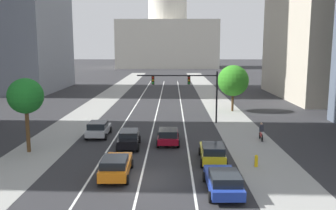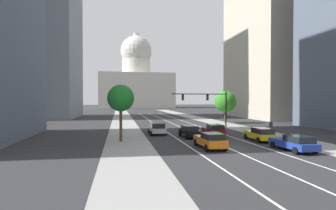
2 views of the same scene
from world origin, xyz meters
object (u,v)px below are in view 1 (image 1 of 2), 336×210
Objects in this scene: car_black at (129,138)px; car_blue at (223,181)px; car_yellow at (212,152)px; cyclist at (261,132)px; street_tree_near_left at (26,96)px; car_crimson at (168,136)px; traffic_signal_mast at (190,85)px; car_orange at (116,166)px; capitol_building at (168,31)px; car_silver at (98,129)px; street_tree_far_right at (233,81)px; fire_hydrant at (256,161)px.

car_black is 12.28m from car_blue.
car_yellow is 8.53m from cyclist.
car_crimson is at bearing 13.01° from street_tree_near_left.
car_black is 0.46× the size of traffic_signal_mast.
car_orange is 0.50× the size of traffic_signal_mast.
car_orange is (-1.73, -135.41, -14.70)m from capitol_building.
car_yellow is at bearing -123.83° from car_black.
street_tree_near_left reaches higher than car_yellow.
car_blue is 17.33m from car_silver.
car_silver is at bearing 16.06° from car_orange.
car_yellow is at bearing -85.80° from traffic_signal_mast.
car_silver reaches higher than car_black.
cyclist is 0.27× the size of street_tree_far_right.
street_tree_far_right reaches higher than fire_hydrant.
cyclist is (5.35, 6.64, 0.06)m from car_yellow.
traffic_signal_mast is at bearing 1.99° from car_blue.
car_crimson is at bearing 35.00° from car_yellow.
fire_hydrant is at bearing -133.90° from car_crimson.
car_crimson is at bearing -75.84° from car_black.
car_crimson is 0.99× the size of car_silver.
street_tree_far_right is (12.17, 25.81, 3.43)m from car_orange.
car_yellow is 23.40m from street_tree_far_right.
street_tree_far_right is (15.64, 14.60, 3.43)m from car_silver.
cyclist is (12.28, 9.91, 0.07)m from car_orange.
car_black is 11.36m from fire_hydrant.
capitol_building is at bearing -1.88° from car_orange.
cyclist is at bearing -95.09° from car_silver.
car_blue is at bearing -143.46° from car_silver.
car_orange reaches higher than car_blue.
car_crimson is (-3.46, 5.25, -0.02)m from car_yellow.
car_crimson is 19.66m from street_tree_far_right.
capitol_building is 118.24m from traffic_signal_mast.
fire_hydrant is at bearing -78.71° from car_orange.
street_tree_far_right reaches higher than street_tree_near_left.
car_black is at bearing -123.58° from street_tree_far_right.
car_yellow is at bearing 143.66° from cyclist.
capitol_building is 6.89× the size of street_tree_far_right.
street_tree_near_left is (-18.34, 3.59, 4.28)m from fire_hydrant.
street_tree_far_right is (5.23, 28.46, 3.47)m from car_blue.
street_tree_near_left reaches higher than cyclist.
car_yellow is 0.72× the size of street_tree_far_right.
capitol_building is 9.16× the size of car_blue.
traffic_signal_mast is 18.53m from street_tree_near_left.
cyclist reaches higher than fire_hydrant.
car_silver is (-6.94, 2.69, 0.02)m from car_crimson.
car_crimson is 4.58× the size of fire_hydrant.
traffic_signal_mast is at bearing 5.81° from car_yellow.
street_tree_near_left reaches higher than car_blue.
capitol_building is 10.28× the size of car_black.
car_blue reaches higher than fire_hydrant.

